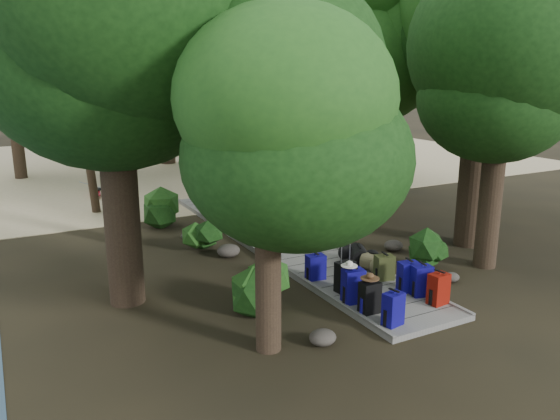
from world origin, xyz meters
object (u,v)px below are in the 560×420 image
suitcase_on_boardwalk (345,276)px  backpack_right_c (408,275)px  lone_suitcase_on_sand (201,185)px  sun_lounger (254,172)px  backpack_left_c (353,284)px  duffel_right_black (359,255)px  kayak (95,191)px  backpack_left_a (393,307)px  backpack_right_a (439,287)px  duffel_right_khaki (375,262)px  backpack_right_b (422,279)px  backpack_left_b (370,296)px  backpack_left_d (316,266)px  backpack_right_d (384,266)px

suitcase_on_boardwalk → backpack_right_c: bearing=-34.0°
lone_suitcase_on_sand → sun_lounger: 3.65m
backpack_right_c → lone_suitcase_on_sand: bearing=103.8°
backpack_right_c → sun_lounger: size_ratio=0.37×
backpack_left_c → duffel_right_black: 2.30m
kayak → backpack_left_a: bearing=-72.9°
backpack_right_a → suitcase_on_boardwalk: size_ratio=1.08×
duffel_right_khaki → backpack_right_b: bearing=-116.6°
backpack_right_c → sun_lounger: bearing=90.2°
sun_lounger → backpack_left_c: bearing=-127.4°
backpack_right_c → backpack_left_b: bearing=-148.7°
backpack_left_c → backpack_right_a: 1.68m
backpack_left_d → backpack_right_d: bearing=-23.8°
suitcase_on_boardwalk → kayak: 12.79m
backpack_left_c → backpack_right_a: bearing=-21.7°
backpack_left_b → backpack_right_b: 1.46m
backpack_left_d → lone_suitcase_on_sand: 10.03m
backpack_right_b → kayak: size_ratio=0.21×
backpack_right_d → backpack_left_b: bearing=-124.2°
backpack_left_b → duffel_right_black: (1.45, 2.33, -0.13)m
backpack_left_c → backpack_left_d: 1.45m
backpack_left_d → backpack_right_d: (1.33, -0.74, -0.00)m
backpack_left_d → duffel_right_black: size_ratio=0.90×
duffel_right_khaki → backpack_left_b: bearing=-154.5°
backpack_left_d → kayak: (-2.70, 11.58, -0.24)m
lone_suitcase_on_sand → backpack_left_d: bearing=-76.0°
backpack_left_d → backpack_right_a: backpack_right_a is taller
lone_suitcase_on_sand → duffel_right_black: bearing=-67.7°
duffel_right_khaki → lone_suitcase_on_sand: lone_suitcase_on_sand is taller
backpack_right_a → lone_suitcase_on_sand: 12.28m
backpack_right_b → backpack_right_d: backpack_right_b is taller
backpack_right_b → duffel_right_black: 2.17m
backpack_left_c → backpack_right_b: backpack_left_c is taller
backpack_left_b → kayak: bearing=103.6°
backpack_left_b → backpack_left_c: (0.00, 0.55, 0.04)m
backpack_left_b → lone_suitcase_on_sand: 12.01m
backpack_right_c → suitcase_on_boardwalk: bearing=163.8°
backpack_right_c → suitcase_on_boardwalk: 1.33m
backpack_right_c → duffel_right_khaki: backpack_right_c is taller
duffel_right_khaki → sun_lounger: (2.65, 12.03, 0.01)m
backpack_left_c → duffel_right_black: (1.45, 1.78, -0.17)m
backpack_left_a → backpack_left_d: bearing=80.2°
duffel_right_khaki → suitcase_on_boardwalk: size_ratio=0.90×
backpack_left_a → backpack_right_d: backpack_left_a is taller
duffel_right_black → suitcase_on_boardwalk: suitcase_on_boardwalk is taller
backpack_right_a → duffel_right_black: size_ratio=1.02×
duffel_right_black → suitcase_on_boardwalk: 1.75m
backpack_right_d → kayak: (-4.02, 12.33, -0.24)m
kayak → backpack_right_c: bearing=-66.7°
backpack_left_a → suitcase_on_boardwalk: (0.14, 1.73, -0.02)m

